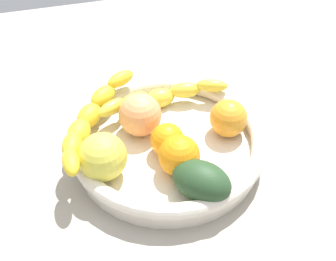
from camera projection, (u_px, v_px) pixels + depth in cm
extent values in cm
cube|color=#A29A8C|center=(168.00, 161.00, 74.58)|extent=(120.00, 120.00, 3.00)
cylinder|color=silver|center=(168.00, 149.00, 72.74)|extent=(30.21, 30.21, 2.45)
torus|color=silver|center=(168.00, 139.00, 71.10)|extent=(31.91, 31.91, 2.43)
ellipsoid|color=yellow|center=(120.00, 79.00, 77.22)|extent=(4.80, 6.01, 2.49)
ellipsoid|color=yellow|center=(103.00, 96.00, 75.50)|extent=(5.87, 6.13, 3.02)
ellipsoid|color=yellow|center=(90.00, 116.00, 73.41)|extent=(6.52, 6.15, 3.56)
ellipsoid|color=yellow|center=(79.00, 133.00, 70.28)|extent=(6.48, 5.54, 3.56)
ellipsoid|color=yellow|center=(72.00, 146.00, 66.26)|extent=(6.02, 4.16, 3.02)
ellipsoid|color=yellow|center=(71.00, 162.00, 62.27)|extent=(5.51, 2.54, 2.49)
ellipsoid|color=yellow|center=(212.00, 85.00, 77.73)|extent=(4.17, 6.09, 2.22)
ellipsoid|color=yellow|center=(185.00, 90.00, 78.36)|extent=(3.67, 6.05, 2.81)
ellipsoid|color=yellow|center=(160.00, 98.00, 78.22)|extent=(3.76, 5.88, 3.41)
ellipsoid|color=yellow|center=(135.00, 101.00, 76.03)|extent=(4.30, 6.24, 2.81)
ellipsoid|color=yellow|center=(112.00, 107.00, 73.18)|extent=(4.70, 6.04, 2.22)
sphere|color=orange|center=(227.00, 117.00, 72.22)|extent=(6.30, 6.30, 6.30)
sphere|color=orange|center=(167.00, 140.00, 68.69)|extent=(5.44, 5.44, 5.44)
sphere|color=orange|center=(179.00, 156.00, 65.44)|extent=(6.39, 6.39, 6.39)
sphere|color=#F99D60|center=(140.00, 115.00, 71.88)|extent=(7.16, 7.16, 7.16)
sphere|color=#DBD246|center=(103.00, 157.00, 64.58)|extent=(7.39, 7.39, 7.39)
ellipsoid|color=#254223|center=(202.00, 181.00, 62.29)|extent=(10.71, 10.77, 5.54)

